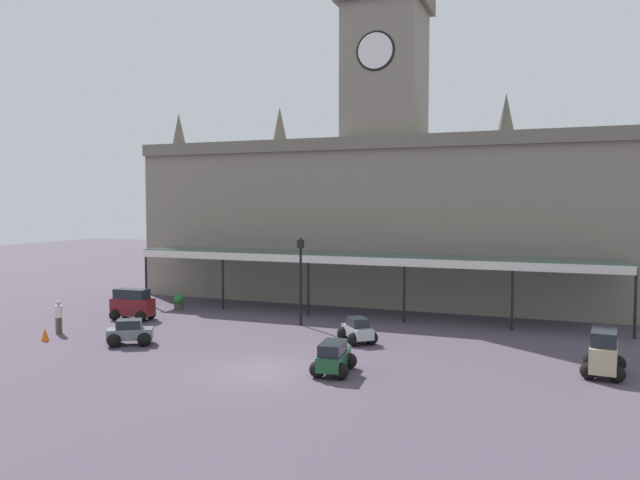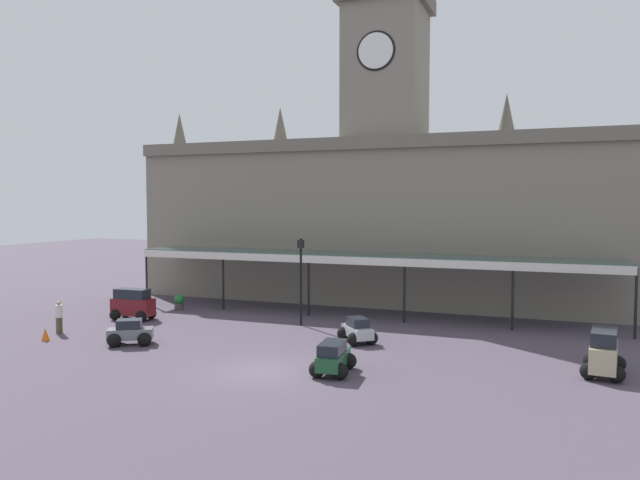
% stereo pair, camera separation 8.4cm
% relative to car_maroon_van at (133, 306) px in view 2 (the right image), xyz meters
% --- Properties ---
extents(ground_plane, '(140.00, 140.00, 0.00)m').
position_rel_car_maroon_van_xyz_m(ground_plane, '(11.72, -6.92, -0.81)').
color(ground_plane, '#4B404F').
extents(station_building, '(34.00, 5.90, 20.26)m').
position_rel_car_maroon_van_xyz_m(station_building, '(11.72, 11.22, 5.65)').
color(station_building, gray).
rests_on(station_building, ground).
extents(entrance_canopy, '(28.84, 3.26, 3.64)m').
position_rel_car_maroon_van_xyz_m(entrance_canopy, '(11.72, 6.05, 2.69)').
color(entrance_canopy, '#38564C').
rests_on(entrance_canopy, ground).
extents(car_maroon_van, '(2.46, 1.70, 1.77)m').
position_rel_car_maroon_van_xyz_m(car_maroon_van, '(0.00, 0.00, 0.00)').
color(car_maroon_van, maroon).
rests_on(car_maroon_van, ground).
extents(car_grey_sedan, '(2.25, 2.09, 1.19)m').
position_rel_car_maroon_van_xyz_m(car_grey_sedan, '(3.84, -5.08, -0.30)').
color(car_grey_sedan, slate).
rests_on(car_grey_sedan, ground).
extents(car_silver_sedan, '(2.18, 2.24, 1.19)m').
position_rel_car_maroon_van_xyz_m(car_silver_sedan, '(13.63, -0.78, -0.30)').
color(car_silver_sedan, '#B2B5BA').
rests_on(car_silver_sedan, ground).
extents(car_green_estate, '(1.70, 2.33, 1.27)m').
position_rel_car_maroon_van_xyz_m(car_green_estate, '(14.37, -6.21, -0.24)').
color(car_green_estate, '#1E512D').
rests_on(car_green_estate, ground).
extents(car_beige_van, '(1.76, 2.48, 1.77)m').
position_rel_car_maroon_van_xyz_m(car_beige_van, '(24.18, -2.70, 0.00)').
color(car_beige_van, tan).
rests_on(car_beige_van, ground).
extents(pedestrian_beside_cars, '(0.34, 0.39, 1.67)m').
position_rel_car_maroon_van_xyz_m(pedestrian_beside_cars, '(-1.15, -4.36, 0.10)').
color(pedestrian_beside_cars, brown).
rests_on(pedestrian_beside_cars, ground).
extents(victorian_lamppost, '(0.30, 0.30, 4.78)m').
position_rel_car_maroon_van_xyz_m(victorian_lamppost, '(9.53, 2.01, 2.17)').
color(victorian_lamppost, black).
rests_on(victorian_lamppost, ground).
extents(traffic_cone, '(0.40, 0.40, 0.61)m').
position_rel_car_maroon_van_xyz_m(traffic_cone, '(-0.52, -5.89, -0.50)').
color(traffic_cone, orange).
rests_on(traffic_cone, ground).
extents(planter_forecourt_centre, '(0.60, 0.60, 0.96)m').
position_rel_car_maroon_van_xyz_m(planter_forecourt_centre, '(0.58, 3.70, -0.32)').
color(planter_forecourt_centre, '#47423D').
rests_on(planter_forecourt_centre, ground).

